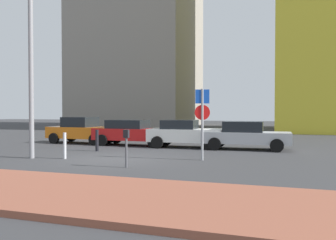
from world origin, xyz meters
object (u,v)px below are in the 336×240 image
parking_meter (126,143)px  traffic_bollard_mid (65,146)px  traffic_bollard_near (97,140)px  parked_car_white (185,133)px  parked_car_silver (245,135)px  parking_sign_post (202,115)px  parked_car_orange (82,130)px  parked_car_red (132,132)px  street_lamp (31,39)px

parking_meter → traffic_bollard_mid: 3.58m
traffic_bollard_near → parked_car_white: bearing=40.2°
parked_car_silver → parking_sign_post: bearing=-105.1°
parked_car_orange → parked_car_silver: bearing=-2.7°
parking_meter → traffic_bollard_near: 5.41m
parked_car_red → traffic_bollard_near: 3.22m
parked_car_white → street_lamp: bearing=-128.2°
parking_meter → street_lamp: (-4.74, 1.00, 4.05)m
parking_meter → traffic_bollard_mid: size_ratio=1.22×
street_lamp → traffic_bollard_mid: size_ratio=7.95×
parked_car_white → traffic_bollard_mid: 6.83m
parked_car_red → parked_car_silver: (6.32, -0.17, -0.02)m
parked_car_orange → parked_car_red: bearing=-5.0°
parked_car_red → parking_meter: size_ratio=3.53×
parking_sign_post → traffic_bollard_near: 5.90m
parking_sign_post → parking_meter: (-2.08, -2.60, -0.92)m
traffic_bollard_mid → parking_sign_post: bearing=14.0°
street_lamp → traffic_bollard_near: size_ratio=8.18×
parked_car_orange → traffic_bollard_near: size_ratio=4.07×
parked_car_red → parking_sign_post: parking_sign_post is taller
parked_car_orange → traffic_bollard_mid: bearing=-63.4°
street_lamp → parked_car_red: bearing=74.7°
street_lamp → traffic_bollard_near: 5.53m
parked_car_orange → traffic_bollard_mid: 7.11m
parked_car_orange → parking_sign_post: size_ratio=1.50×
parked_car_red → traffic_bollard_near: bearing=-98.3°
parking_sign_post → parking_meter: parking_sign_post is taller
street_lamp → parked_car_orange: bearing=105.0°
parked_car_red → parking_meter: parked_car_red is taller
parked_car_orange → traffic_bollard_mid: parked_car_orange is taller
parking_sign_post → traffic_bollard_near: size_ratio=2.71×
parking_sign_post → street_lamp: size_ratio=0.33×
parking_sign_post → traffic_bollard_near: (-5.56, 1.52, -1.26)m
parked_car_silver → traffic_bollard_mid: bearing=-138.5°
parked_car_red → traffic_bollard_mid: size_ratio=4.31×
parking_sign_post → parking_meter: bearing=-128.6°
parked_car_white → traffic_bollard_near: parked_car_white is taller
parked_car_orange → parked_car_white: (6.61, -0.45, -0.03)m
parking_sign_post → traffic_bollard_mid: (-5.41, -1.35, -1.24)m
parked_car_orange → parked_car_silver: (9.81, -0.47, -0.06)m
parked_car_red → traffic_bollard_mid: parked_car_red is taller
parked_car_orange → street_lamp: (1.77, -6.61, 4.11)m
street_lamp → parking_sign_post: bearing=13.2°
parked_car_orange → parked_car_white: parked_car_orange is taller
parked_car_orange → street_lamp: bearing=-75.0°
parked_car_red → parked_car_silver: 6.32m
traffic_bollard_near → parked_car_orange: bearing=131.1°
parked_car_silver → traffic_bollard_mid: 8.87m
parked_car_silver → parking_meter: 7.86m
parked_car_white → traffic_bollard_mid: (-3.43, -5.90, -0.23)m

